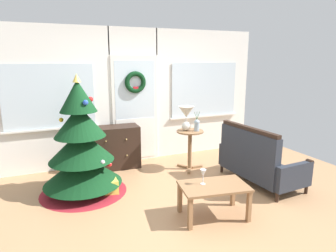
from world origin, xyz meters
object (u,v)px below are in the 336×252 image
object	(u,v)px
christmas_tree	(81,152)
dresser_cabinet	(114,147)
side_table	(190,142)
wine_glass	(203,173)
gift_box	(110,187)
table_lamp	(186,115)
coffee_table	(214,190)
settee_sofa	(257,161)
flower_vase	(197,125)

from	to	relation	value
christmas_tree	dresser_cabinet	size ratio (longest dim) A/B	1.94
side_table	wine_glass	distance (m)	1.67
gift_box	side_table	bearing A→B (deg)	16.29
christmas_tree	side_table	world-z (taller)	christmas_tree
dresser_cabinet	gift_box	world-z (taller)	dresser_cabinet
table_lamp	coffee_table	world-z (taller)	table_lamp
side_table	gift_box	xyz separation A→B (m)	(-1.57, -0.46, -0.40)
settee_sofa	christmas_tree	bearing A→B (deg)	163.66
side_table	gift_box	world-z (taller)	side_table
flower_vase	wine_glass	xyz separation A→B (m)	(-0.71, -1.49, -0.27)
side_table	wine_glass	xyz separation A→B (m)	(-0.61, -1.55, 0.06)
settee_sofa	gift_box	bearing A→B (deg)	166.76
flower_vase	wine_glass	bearing A→B (deg)	-115.60
dresser_cabinet	gift_box	size ratio (longest dim) A/B	4.19
christmas_tree	settee_sofa	size ratio (longest dim) A/B	1.23
settee_sofa	wine_glass	xyz separation A→B (m)	(-1.31, -0.56, 0.20)
christmas_tree	dresser_cabinet	world-z (taller)	christmas_tree
wine_glass	christmas_tree	bearing A→B (deg)	134.66
christmas_tree	coffee_table	world-z (taller)	christmas_tree
settee_sofa	side_table	distance (m)	1.22
christmas_tree	coffee_table	size ratio (longest dim) A/B	1.95
wine_glass	settee_sofa	bearing A→B (deg)	23.09
table_lamp	gift_box	bearing A→B (deg)	-161.71
flower_vase	wine_glass	world-z (taller)	flower_vase
settee_sofa	table_lamp	xyz separation A→B (m)	(-0.75, 1.03, 0.63)
christmas_tree	wine_glass	bearing A→B (deg)	-45.34
flower_vase	gift_box	bearing A→B (deg)	-166.57
side_table	flower_vase	world-z (taller)	flower_vase
table_lamp	christmas_tree	bearing A→B (deg)	-171.93
table_lamp	side_table	bearing A→B (deg)	-33.69
side_table	wine_glass	bearing A→B (deg)	-111.60
dresser_cabinet	table_lamp	xyz separation A→B (m)	(1.18, -0.59, 0.62)
settee_sofa	coffee_table	size ratio (longest dim) A/B	1.58
flower_vase	coffee_table	world-z (taller)	flower_vase
christmas_tree	table_lamp	bearing A→B (deg)	8.07
table_lamp	flower_vase	xyz separation A→B (m)	(0.16, -0.10, -0.17)
coffee_table	flower_vase	bearing A→B (deg)	69.05
christmas_tree	gift_box	world-z (taller)	christmas_tree
dresser_cabinet	settee_sofa	size ratio (longest dim) A/B	0.64
settee_sofa	gift_box	distance (m)	2.34
coffee_table	table_lamp	bearing A→B (deg)	75.21
christmas_tree	settee_sofa	world-z (taller)	christmas_tree
table_lamp	coffee_table	distance (m)	1.84
side_table	gift_box	bearing A→B (deg)	-163.71
dresser_cabinet	coffee_table	xyz separation A→B (m)	(0.74, -2.25, -0.02)
settee_sofa	coffee_table	bearing A→B (deg)	-151.91
settee_sofa	coffee_table	xyz separation A→B (m)	(-1.19, -0.64, -0.01)
side_table	settee_sofa	bearing A→B (deg)	-55.00
coffee_table	gift_box	distance (m)	1.60
dresser_cabinet	table_lamp	size ratio (longest dim) A/B	2.09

